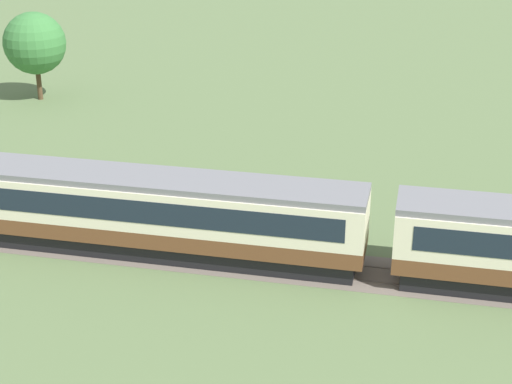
% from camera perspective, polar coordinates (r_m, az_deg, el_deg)
% --- Properties ---
extents(passenger_train, '(109.10, 3.15, 4.03)m').
position_cam_1_polar(passenger_train, '(38.25, -7.19, -1.35)').
color(passenger_train, brown).
rests_on(passenger_train, ground_plane).
extents(railway_track, '(174.59, 3.60, 0.04)m').
position_cam_1_polar(railway_track, '(39.93, -9.95, -3.98)').
color(railway_track, '#665B51').
rests_on(railway_track, ground_plane).
extents(yard_tree_0, '(4.90, 4.90, 7.03)m').
position_cam_1_polar(yard_tree_0, '(65.35, -15.80, 10.37)').
color(yard_tree_0, '#4C3823').
rests_on(yard_tree_0, ground_plane).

